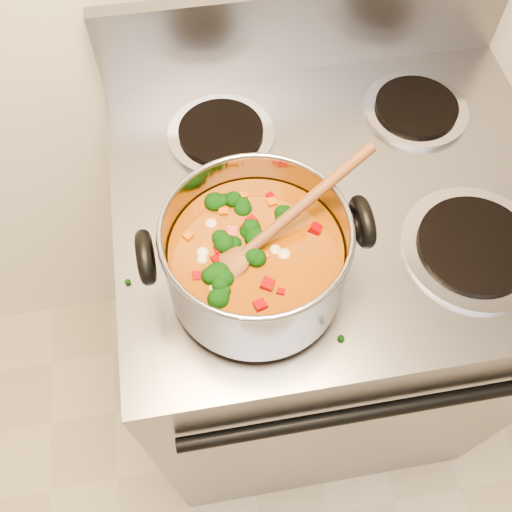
# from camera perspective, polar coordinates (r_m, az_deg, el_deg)

# --- Properties ---
(electric_range) EXTENTS (0.77, 0.69, 1.08)m
(electric_range) POSITION_cam_1_polar(r_m,az_deg,el_deg) (1.37, 5.94, -4.76)
(electric_range) COLOR gray
(electric_range) RESTS_ON ground
(stockpot) EXTENTS (0.31, 0.26, 0.16)m
(stockpot) POSITION_cam_1_polar(r_m,az_deg,el_deg) (0.80, 0.04, -0.21)
(stockpot) COLOR #929299
(stockpot) RESTS_ON electric_range
(wooden_spoon) EXTENTS (0.26, 0.15, 0.10)m
(wooden_spoon) POSITION_cam_1_polar(r_m,az_deg,el_deg) (0.77, 1.02, 2.07)
(wooden_spoon) COLOR brown
(wooden_spoon) RESTS_ON stockpot
(cooktop_crumbs) EXTENTS (0.31, 0.30, 0.01)m
(cooktop_crumbs) POSITION_cam_1_polar(r_m,az_deg,el_deg) (0.85, -4.99, -6.09)
(cooktop_crumbs) COLOR black
(cooktop_crumbs) RESTS_ON electric_range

